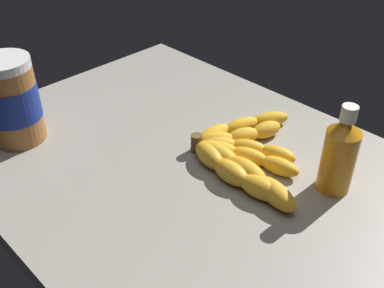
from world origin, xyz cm
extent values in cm
cube|color=gray|center=(0.00, 0.00, -1.69)|extent=(80.54, 61.07, 3.38)
ellipsoid|color=gold|center=(4.15, 2.28, 1.73)|extent=(7.78, 5.13, 3.46)
ellipsoid|color=gold|center=(9.77, 1.45, 1.73)|extent=(7.27, 3.74, 3.46)
ellipsoid|color=gold|center=(15.44, 1.83, 1.73)|extent=(7.63, 4.63, 3.46)
ellipsoid|color=gold|center=(4.73, 3.63, 1.72)|extent=(8.43, 3.90, 3.44)
ellipsoid|color=gold|center=(11.31, 3.51, 1.72)|extent=(8.53, 4.19, 3.44)
ellipsoid|color=gold|center=(17.80, 2.42, 1.72)|extent=(8.83, 5.31, 3.44)
ellipsoid|color=gold|center=(3.75, 5.14, 1.41)|extent=(7.34, 5.42, 2.82)
ellipsoid|color=gold|center=(8.78, 7.15, 1.41)|extent=(7.32, 4.83, 2.82)
ellipsoid|color=gold|center=(14.00, 8.59, 1.41)|extent=(7.22, 4.18, 2.82)
ellipsoid|color=gold|center=(2.98, 6.04, 1.44)|extent=(6.71, 6.39, 2.89)
ellipsoid|color=gold|center=(7.13, 8.97, 1.44)|extent=(6.99, 5.63, 2.89)
ellipsoid|color=gold|center=(11.82, 10.95, 1.44)|extent=(6.95, 4.60, 2.89)
ellipsoid|color=gold|center=(1.98, 6.71, 1.52)|extent=(5.75, 6.76, 3.03)
ellipsoid|color=gold|center=(4.21, 11.01, 1.52)|extent=(5.19, 6.78, 3.03)
ellipsoid|color=gold|center=(5.82, 15.58, 1.52)|extent=(4.53, 6.66, 3.03)
ellipsoid|color=gold|center=(0.45, 7.81, 1.43)|extent=(3.70, 7.73, 2.86)
ellipsoid|color=gold|center=(1.70, 13.60, 1.43)|extent=(4.99, 7.96, 2.86)
ellipsoid|color=gold|center=(4.04, 19.06, 1.43)|extent=(6.09, 7.91, 2.86)
cylinder|color=brown|center=(-0.07, 3.36, 1.80)|extent=(2.00, 2.00, 3.00)
cylinder|color=#9E602D|center=(-25.49, -16.76, 7.06)|extent=(9.28, 9.28, 14.13)
cylinder|color=navy|center=(-25.49, -16.76, 7.77)|extent=(9.47, 9.47, 6.36)
cylinder|color=silver|center=(-25.49, -16.76, 14.89)|extent=(9.30, 9.30, 1.53)
cylinder|color=orange|center=(22.09, 11.75, 5.23)|extent=(5.23, 5.23, 10.46)
cone|color=orange|center=(22.09, 11.75, 11.48)|extent=(5.23, 5.23, 2.03)
cylinder|color=white|center=(22.09, 11.75, 13.69)|extent=(2.36, 2.36, 2.41)
camera|label=1|loc=(45.51, -42.59, 47.24)|focal=42.41mm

